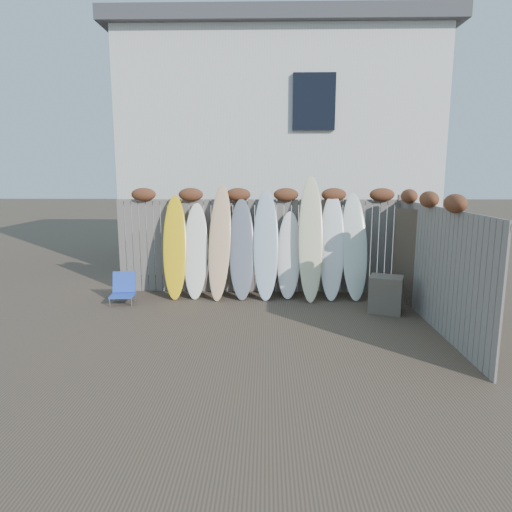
{
  "coord_description": "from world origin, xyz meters",
  "views": [
    {
      "loc": [
        0.2,
        -7.26,
        2.52
      ],
      "look_at": [
        0.0,
        1.2,
        1.0
      ],
      "focal_mm": 32.0,
      "sensor_mm": 36.0,
      "label": 1
    }
  ],
  "objects_px": {
    "lattice_panel": "(416,260)",
    "surfboard_0": "(175,247)",
    "beach_chair": "(123,289)",
    "wooden_crate": "(386,294)"
  },
  "relations": [
    {
      "from": "beach_chair",
      "to": "lattice_panel",
      "type": "height_order",
      "value": "lattice_panel"
    },
    {
      "from": "beach_chair",
      "to": "lattice_panel",
      "type": "relative_size",
      "value": 0.32
    },
    {
      "from": "beach_chair",
      "to": "lattice_panel",
      "type": "distance_m",
      "value": 5.7
    },
    {
      "from": "wooden_crate",
      "to": "surfboard_0",
      "type": "bearing_deg",
      "value": 165.99
    },
    {
      "from": "surfboard_0",
      "to": "lattice_panel",
      "type": "bearing_deg",
      "value": -14.34
    },
    {
      "from": "beach_chair",
      "to": "surfboard_0",
      "type": "relative_size",
      "value": 0.28
    },
    {
      "from": "lattice_panel",
      "to": "surfboard_0",
      "type": "relative_size",
      "value": 0.86
    },
    {
      "from": "lattice_panel",
      "to": "wooden_crate",
      "type": "bearing_deg",
      "value": -177.99
    },
    {
      "from": "lattice_panel",
      "to": "surfboard_0",
      "type": "xyz_separation_m",
      "value": [
        -4.7,
        0.73,
        0.12
      ]
    },
    {
      "from": "beach_chair",
      "to": "surfboard_0",
      "type": "height_order",
      "value": "surfboard_0"
    }
  ]
}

